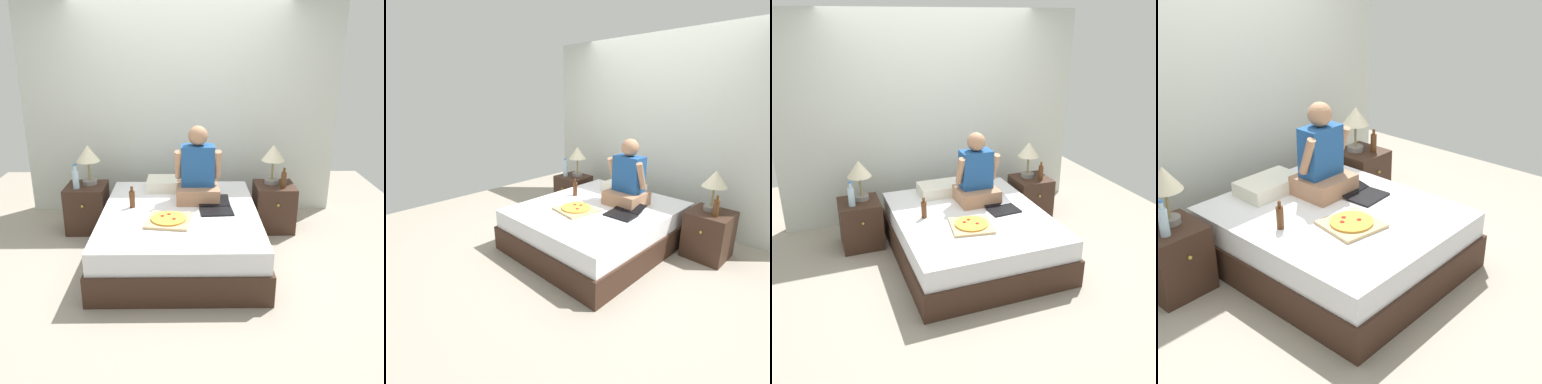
% 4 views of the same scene
% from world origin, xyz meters
% --- Properties ---
extents(ground_plane, '(5.77, 5.77, 0.00)m').
position_xyz_m(ground_plane, '(0.00, 0.00, 0.00)').
color(ground_plane, '#9E9384').
extents(wall_back, '(3.77, 0.12, 2.50)m').
position_xyz_m(wall_back, '(0.00, 1.29, 1.25)').
color(wall_back, silver).
rests_on(wall_back, ground).
extents(bed, '(1.57, 1.87, 0.48)m').
position_xyz_m(bed, '(0.00, 0.00, 0.24)').
color(bed, '#382319').
rests_on(bed, ground).
extents(nightstand_left, '(0.44, 0.47, 0.53)m').
position_xyz_m(nightstand_left, '(-1.06, 0.64, 0.27)').
color(nightstand_left, '#382319').
rests_on(nightstand_left, ground).
extents(lamp_on_left_nightstand, '(0.26, 0.26, 0.45)m').
position_xyz_m(lamp_on_left_nightstand, '(-1.02, 0.69, 0.86)').
color(lamp_on_left_nightstand, gray).
rests_on(lamp_on_left_nightstand, nightstand_left).
extents(water_bottle, '(0.07, 0.07, 0.28)m').
position_xyz_m(water_bottle, '(-1.14, 0.55, 0.64)').
color(water_bottle, silver).
rests_on(water_bottle, nightstand_left).
extents(nightstand_right, '(0.44, 0.47, 0.53)m').
position_xyz_m(nightstand_right, '(1.06, 0.64, 0.27)').
color(nightstand_right, '#382319').
rests_on(nightstand_right, ground).
extents(lamp_on_right_nightstand, '(0.26, 0.26, 0.45)m').
position_xyz_m(lamp_on_right_nightstand, '(1.03, 0.69, 0.86)').
color(lamp_on_right_nightstand, gray).
rests_on(lamp_on_right_nightstand, nightstand_right).
extents(beer_bottle, '(0.06, 0.06, 0.23)m').
position_xyz_m(beer_bottle, '(1.13, 0.54, 0.63)').
color(beer_bottle, '#512D14').
rests_on(beer_bottle, nightstand_right).
extents(pillow, '(0.52, 0.34, 0.12)m').
position_xyz_m(pillow, '(-0.11, 0.65, 0.54)').
color(pillow, silver).
rests_on(pillow, bed).
extents(person_seated, '(0.47, 0.40, 0.78)m').
position_xyz_m(person_seated, '(0.18, 0.31, 0.77)').
color(person_seated, '#A37556').
rests_on(person_seated, bed).
extents(laptop, '(0.34, 0.44, 0.07)m').
position_xyz_m(laptop, '(0.35, 0.02, 0.51)').
color(laptop, black).
rests_on(laptop, bed).
extents(pizza_box, '(0.46, 0.46, 0.04)m').
position_xyz_m(pizza_box, '(-0.10, -0.27, 0.50)').
color(pizza_box, tan).
rests_on(pizza_box, bed).
extents(beer_bottle_on_bed, '(0.06, 0.06, 0.22)m').
position_xyz_m(beer_bottle_on_bed, '(-0.48, 0.10, 0.58)').
color(beer_bottle_on_bed, '#4C2811').
rests_on(beer_bottle_on_bed, bed).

